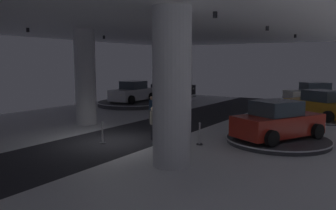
# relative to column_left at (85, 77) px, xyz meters

# --- Properties ---
(ground) EXTENTS (24.00, 44.00, 0.06)m
(ground) POSITION_rel_column_left_xyz_m (4.22, -2.54, -2.77)
(ground) COLOR silver
(ceiling_with_spotlights) EXTENTS (24.00, 44.00, 0.39)m
(ceiling_with_spotlights) POSITION_rel_column_left_xyz_m (4.22, -2.54, 2.80)
(ceiling_with_spotlights) COLOR silver
(column_left) EXTENTS (1.20, 1.20, 5.50)m
(column_left) POSITION_rel_column_left_xyz_m (0.00, 0.00, 0.00)
(column_left) COLOR silver
(column_left) RESTS_ON ground
(column_right) EXTENTS (1.36, 1.36, 5.50)m
(column_right) POSITION_rel_column_left_xyz_m (8.57, -3.96, 0.00)
(column_right) COLOR silver
(column_right) RESTS_ON ground
(display_platform_mid_right) EXTENTS (4.63, 4.63, 0.22)m
(display_platform_mid_right) POSITION_rel_column_left_xyz_m (10.78, 1.46, -2.62)
(display_platform_mid_right) COLOR #333338
(display_platform_mid_right) RESTS_ON ground
(display_car_mid_right) EXTENTS (3.58, 4.56, 1.71)m
(display_car_mid_right) POSITION_rel_column_left_xyz_m (10.77, 1.43, -1.76)
(display_car_mid_right) COLOR maroon
(display_car_mid_right) RESTS_ON display_platform_mid_right
(display_platform_deep_left) EXTENTS (4.69, 4.69, 0.37)m
(display_platform_deep_left) POSITION_rel_column_left_xyz_m (-3.09, 14.32, -2.54)
(display_platform_deep_left) COLOR silver
(display_platform_deep_left) RESTS_ON ground
(display_car_deep_left) EXTENTS (4.31, 2.39, 1.71)m
(display_car_deep_left) POSITION_rel_column_left_xyz_m (-3.12, 14.32, -1.61)
(display_car_deep_left) COLOR black
(display_car_deep_left) RESTS_ON display_platform_deep_left
(display_platform_deep_right) EXTENTS (4.76, 4.76, 0.33)m
(display_platform_deep_right) POSITION_rel_column_left_xyz_m (9.81, 14.85, -2.56)
(display_platform_deep_right) COLOR #B7B7BC
(display_platform_deep_right) RESTS_ON ground
(display_car_deep_right) EXTENTS (4.39, 4.06, 1.71)m
(display_car_deep_right) POSITION_rel_column_left_xyz_m (9.83, 14.87, -1.65)
(display_car_deep_right) COLOR silver
(display_car_deep_right) RESTS_ON display_platform_deep_right
(display_platform_far_left) EXTENTS (5.89, 5.89, 0.35)m
(display_platform_far_left) POSITION_rel_column_left_xyz_m (-3.11, 8.05, -2.55)
(display_platform_far_left) COLOR #333338
(display_platform_far_left) RESTS_ON ground
(display_car_far_left) EXTENTS (2.35, 4.30, 1.71)m
(display_car_far_left) POSITION_rel_column_left_xyz_m (-3.11, 8.08, -1.63)
(display_car_far_left) COLOR silver
(display_car_far_left) RESTS_ON display_platform_far_left
(display_platform_far_right) EXTENTS (4.64, 4.64, 0.24)m
(display_platform_far_right) POSITION_rel_column_left_xyz_m (11.38, 8.38, -2.61)
(display_platform_far_right) COLOR silver
(display_platform_far_right) RESTS_ON ground
(display_car_far_right) EXTENTS (4.53, 3.70, 1.71)m
(display_car_far_right) POSITION_rel_column_left_xyz_m (11.41, 8.37, -1.74)
(display_car_far_right) COLOR #B77519
(display_car_far_right) RESTS_ON display_platform_far_right
(visitor_walking_near) EXTENTS (0.32, 0.32, 1.59)m
(visitor_walking_near) POSITION_rel_column_left_xyz_m (2.90, 2.56, -1.84)
(visitor_walking_near) COLOR black
(visitor_walking_near) RESTS_ON ground
(visitor_walking_far) EXTENTS (0.32, 0.32, 1.59)m
(visitor_walking_far) POSITION_rel_column_left_xyz_m (5.75, -1.18, -1.84)
(visitor_walking_far) COLOR black
(visitor_walking_far) RESTS_ON ground
(stanchion_a) EXTENTS (0.28, 0.28, 1.01)m
(stanchion_a) POSITION_rel_column_left_xyz_m (4.24, -3.00, -2.38)
(stanchion_a) COLOR #333338
(stanchion_a) RESTS_ON ground
(stanchion_b) EXTENTS (0.28, 0.28, 1.01)m
(stanchion_b) POSITION_rel_column_left_xyz_m (8.00, -0.80, -2.38)
(stanchion_b) COLOR #333338
(stanchion_b) RESTS_ON ground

